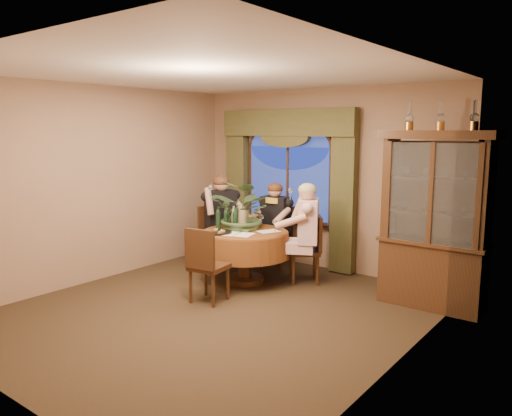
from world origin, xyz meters
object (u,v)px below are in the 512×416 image
Objects in this scene: chair_back_right at (276,238)px; wine_bottle_3 at (226,218)px; centerpiece_plant at (244,187)px; person_scarf at (276,226)px; olive_bowl at (246,230)px; oil_lamp_center at (441,116)px; oil_lamp_left at (409,116)px; wine_bottle_0 at (235,219)px; wine_bottle_1 at (237,216)px; wine_bottle_2 at (234,217)px; oil_lamp_right at (475,115)px; wine_bottle_4 at (218,218)px; wine_bottle_5 at (227,216)px; china_cabinet at (435,221)px; chair_right at (304,249)px; chair_front_left at (209,265)px; dining_table at (245,257)px; person_back at (221,222)px; chair_back at (216,238)px; person_pink at (308,235)px; stoneware_vase at (243,220)px.

chair_back_right is 2.91× the size of wine_bottle_3.
centerpiece_plant reaches higher than chair_back_right.
olive_bowl is at bearing 93.76° from person_scarf.
olive_bowl is (-2.39, -0.67, -1.56)m from oil_lamp_center.
wine_bottle_0 is (-2.22, -0.67, -1.42)m from oil_lamp_left.
wine_bottle_1 is at bearing 122.36° from wine_bottle_0.
wine_bottle_1 and wine_bottle_2 have the same top height.
oil_lamp_right is 1.03× the size of wine_bottle_4.
wine_bottle_5 is (-0.36, -0.75, 0.23)m from person_scarf.
china_cabinet is 2.76m from wine_bottle_1.
chair_right and chair_front_left have the same top height.
person_scarf is at bearing 83.61° from wine_bottle_0.
oil_lamp_right reaches higher than dining_table.
oil_lamp_left is 1.00× the size of oil_lamp_right.
person_scarf is at bearing 146.41° from person_back.
chair_back is at bearing -174.26° from oil_lamp_left.
centerpiece_plant is at bearing 79.79° from person_scarf.
chair_back_right is 2.91× the size of wine_bottle_4.
wine_bottle_2 is at bearing 46.90° from wine_bottle_4.
wine_bottle_0 reaches higher than chair_right.
wine_bottle_3 is (-0.20, -0.98, 0.44)m from chair_back_right.
chair_back is 2.91× the size of wine_bottle_4.
oil_lamp_right is at bearing -125.26° from chair_right.
person_scarf is (0.05, -0.09, 0.21)m from chair_back_right.
china_cabinet reaches higher than centerpiece_plant.
oil_lamp_left reaches higher than person_pink.
wine_bottle_3 is (-0.04, -0.20, 0.00)m from wine_bottle_1.
chair_right is 0.66× the size of person_pink.
china_cabinet is at bearing 0.00° from oil_lamp_center.
person_pink reaches higher than olive_bowl.
wine_bottle_0 is 0.27m from wine_bottle_4.
oil_lamp_right is 3.50m from wine_bottle_3.
wine_bottle_0 is at bearing -165.15° from dining_table.
oil_lamp_right is 2.60m from person_pink.
oil_lamp_left is 2.78m from wine_bottle_2.
person_pink is (-2.03, -0.21, -1.61)m from oil_lamp_right.
person_scarf is 4.16× the size of wine_bottle_0.
wine_bottle_0 and wine_bottle_3 have the same top height.
chair_back_right is at bearing 87.15° from wine_bottle_0.
oil_lamp_center is 3.80m from chair_back.
oil_lamp_left reaches higher than person_scarf.
person_scarf is 4.84× the size of stoneware_vase.
chair_back_right is at bearing 78.16° from wine_bottle_1.
chair_right is 1.32m from wine_bottle_4.
oil_lamp_left is at bearing 180.00° from china_cabinet.
oil_lamp_center is (0.38, 0.00, 0.00)m from oil_lamp_left.
china_cabinet is 2.25× the size of chair_back.
oil_lamp_left reaches higher than person_back.
chair_right is 0.81m from person_scarf.
oil_lamp_right is 1.20× the size of stoneware_vase.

